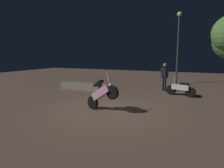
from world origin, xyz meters
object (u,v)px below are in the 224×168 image
(motorcycle_pink_foreground, at_px, (102,94))
(streetlamp_near, at_px, (178,40))
(person_rider_beside, at_px, (165,74))
(motorcycle_white_parked_left, at_px, (181,88))

(motorcycle_pink_foreground, bearing_deg, streetlamp_near, 94.10)
(motorcycle_pink_foreground, distance_m, person_rider_beside, 5.91)
(motorcycle_pink_foreground, xyz_separation_m, person_rider_beside, (1.60, 5.68, 0.32))
(person_rider_beside, bearing_deg, streetlamp_near, -161.44)
(streetlamp_near, bearing_deg, person_rider_beside, -97.21)
(motorcycle_white_parked_left, height_order, streetlamp_near, streetlamp_near)
(motorcycle_white_parked_left, bearing_deg, person_rider_beside, -31.87)
(motorcycle_white_parked_left, relative_size, person_rider_beside, 0.91)
(motorcycle_white_parked_left, xyz_separation_m, streetlamp_near, (-0.68, 4.54, 3.01))
(motorcycle_pink_foreground, xyz_separation_m, streetlamp_near, (2.02, 9.00, 2.71))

